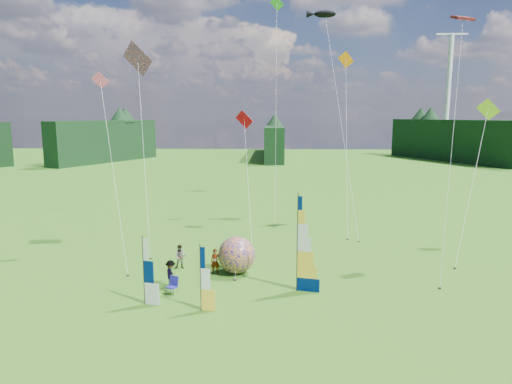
{
  "coord_description": "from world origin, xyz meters",
  "views": [
    {
      "loc": [
        0.0,
        -20.87,
        9.72
      ],
      "look_at": [
        -1.0,
        4.0,
        5.5
      ],
      "focal_mm": 32.0,
      "sensor_mm": 36.0,
      "label": 1
    }
  ],
  "objects_px": {
    "feather_banner_main": "(297,244)",
    "kite_whale": "(340,106)",
    "side_banner_left": "(201,279)",
    "side_banner_far": "(144,272)",
    "spectator_c": "(171,274)",
    "spectator_a": "(215,262)",
    "camp_chair": "(172,286)",
    "spectator_d": "(229,254)",
    "bol_inflatable": "(237,255)",
    "spectator_b": "(180,257)"
  },
  "relations": [
    {
      "from": "side_banner_left",
      "to": "spectator_d",
      "type": "relative_size",
      "value": 2.13
    },
    {
      "from": "side_banner_left",
      "to": "spectator_c",
      "type": "height_order",
      "value": "side_banner_left"
    },
    {
      "from": "feather_banner_main",
      "to": "kite_whale",
      "type": "height_order",
      "value": "kite_whale"
    },
    {
      "from": "feather_banner_main",
      "to": "side_banner_far",
      "type": "bearing_deg",
      "value": -152.05
    },
    {
      "from": "side_banner_far",
      "to": "kite_whale",
      "type": "height_order",
      "value": "kite_whale"
    },
    {
      "from": "spectator_b",
      "to": "camp_chair",
      "type": "relative_size",
      "value": 1.59
    },
    {
      "from": "side_banner_far",
      "to": "feather_banner_main",
      "type": "bearing_deg",
      "value": 27.7
    },
    {
      "from": "side_banner_far",
      "to": "camp_chair",
      "type": "distance_m",
      "value": 2.18
    },
    {
      "from": "side_banner_left",
      "to": "camp_chair",
      "type": "xyz_separation_m",
      "value": [
        -1.93,
        2.01,
        -1.17
      ]
    },
    {
      "from": "bol_inflatable",
      "to": "spectator_c",
      "type": "bearing_deg",
      "value": -145.31
    },
    {
      "from": "bol_inflatable",
      "to": "kite_whale",
      "type": "relative_size",
      "value": 0.11
    },
    {
      "from": "feather_banner_main",
      "to": "bol_inflatable",
      "type": "xyz_separation_m",
      "value": [
        -3.59,
        2.77,
        -1.54
      ]
    },
    {
      "from": "spectator_d",
      "to": "kite_whale",
      "type": "relative_size",
      "value": 0.07
    },
    {
      "from": "spectator_a",
      "to": "spectator_d",
      "type": "distance_m",
      "value": 1.82
    },
    {
      "from": "bol_inflatable",
      "to": "spectator_b",
      "type": "relative_size",
      "value": 1.48
    },
    {
      "from": "side_banner_left",
      "to": "side_banner_far",
      "type": "xyz_separation_m",
      "value": [
        -3.05,
        0.65,
        0.11
      ]
    },
    {
      "from": "side_banner_far",
      "to": "kite_whale",
      "type": "relative_size",
      "value": 0.17
    },
    {
      "from": "camp_chair",
      "to": "kite_whale",
      "type": "relative_size",
      "value": 0.05
    },
    {
      "from": "feather_banner_main",
      "to": "side_banner_far",
      "type": "relative_size",
      "value": 1.52
    },
    {
      "from": "spectator_c",
      "to": "camp_chair",
      "type": "height_order",
      "value": "spectator_c"
    },
    {
      "from": "spectator_c",
      "to": "spectator_b",
      "type": "bearing_deg",
      "value": -2.51
    },
    {
      "from": "side_banner_left",
      "to": "spectator_c",
      "type": "bearing_deg",
      "value": 131.29
    },
    {
      "from": "spectator_a",
      "to": "bol_inflatable",
      "type": "bearing_deg",
      "value": 14.45
    },
    {
      "from": "kite_whale",
      "to": "spectator_a",
      "type": "bearing_deg",
      "value": -128.77
    },
    {
      "from": "spectator_a",
      "to": "spectator_c",
      "type": "relative_size",
      "value": 1.03
    },
    {
      "from": "feather_banner_main",
      "to": "camp_chair",
      "type": "height_order",
      "value": "feather_banner_main"
    },
    {
      "from": "spectator_d",
      "to": "spectator_b",
      "type": "bearing_deg",
      "value": 43.76
    },
    {
      "from": "side_banner_left",
      "to": "spectator_b",
      "type": "distance_m",
      "value": 6.74
    },
    {
      "from": "side_banner_left",
      "to": "spectator_b",
      "type": "height_order",
      "value": "side_banner_left"
    },
    {
      "from": "side_banner_left",
      "to": "spectator_a",
      "type": "distance_m",
      "value": 5.36
    },
    {
      "from": "spectator_b",
      "to": "camp_chair",
      "type": "xyz_separation_m",
      "value": [
        0.39,
        -4.25,
        -0.29
      ]
    },
    {
      "from": "side_banner_far",
      "to": "spectator_d",
      "type": "xyz_separation_m",
      "value": [
        3.77,
        6.34,
        -0.99
      ]
    },
    {
      "from": "spectator_b",
      "to": "kite_whale",
      "type": "xyz_separation_m",
      "value": [
        11.7,
        13.27,
        9.71
      ]
    },
    {
      "from": "side_banner_far",
      "to": "spectator_a",
      "type": "distance_m",
      "value": 5.66
    },
    {
      "from": "side_banner_left",
      "to": "spectator_a",
      "type": "bearing_deg",
      "value": 95.24
    },
    {
      "from": "spectator_b",
      "to": "spectator_d",
      "type": "xyz_separation_m",
      "value": [
        3.05,
        0.72,
        -0.0
      ]
    },
    {
      "from": "kite_whale",
      "to": "camp_chair",
      "type": "bearing_deg",
      "value": -128.36
    },
    {
      "from": "side_banner_far",
      "to": "kite_whale",
      "type": "xyz_separation_m",
      "value": [
        12.43,
        18.89,
        8.72
      ]
    },
    {
      "from": "spectator_c",
      "to": "spectator_a",
      "type": "bearing_deg",
      "value": -50.53
    },
    {
      "from": "feather_banner_main",
      "to": "spectator_b",
      "type": "height_order",
      "value": "feather_banner_main"
    },
    {
      "from": "bol_inflatable",
      "to": "kite_whale",
      "type": "xyz_separation_m",
      "value": [
        8.05,
        13.93,
        9.34
      ]
    },
    {
      "from": "side_banner_left",
      "to": "camp_chair",
      "type": "height_order",
      "value": "side_banner_left"
    },
    {
      "from": "side_banner_far",
      "to": "camp_chair",
      "type": "bearing_deg",
      "value": 63.13
    },
    {
      "from": "spectator_a",
      "to": "spectator_d",
      "type": "xyz_separation_m",
      "value": [
        0.68,
        1.69,
        -0.02
      ]
    },
    {
      "from": "spectator_d",
      "to": "spectator_a",
      "type": "bearing_deg",
      "value": 98.41
    },
    {
      "from": "spectator_a",
      "to": "spectator_c",
      "type": "xyz_separation_m",
      "value": [
        -2.28,
        -2.16,
        -0.02
      ]
    },
    {
      "from": "spectator_c",
      "to": "spectator_d",
      "type": "height_order",
      "value": "spectator_c"
    },
    {
      "from": "feather_banner_main",
      "to": "spectator_d",
      "type": "relative_size",
      "value": 3.46
    },
    {
      "from": "feather_banner_main",
      "to": "spectator_b",
      "type": "bearing_deg",
      "value": 167.31
    },
    {
      "from": "feather_banner_main",
      "to": "spectator_c",
      "type": "distance_m",
      "value": 7.42
    }
  ]
}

